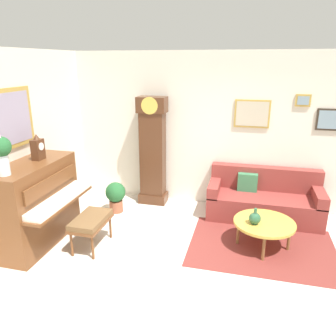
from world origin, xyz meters
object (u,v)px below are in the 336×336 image
(piano_bench, at_px, (91,222))
(couch, at_px, (264,200))
(potted_plant, at_px, (116,195))
(green_jug, at_px, (255,218))
(mantel_clock, at_px, (38,148))
(grandfather_clock, at_px, (153,154))
(coffee_table, at_px, (264,224))
(piano, at_px, (36,203))
(flower_vase, at_px, (1,151))

(piano_bench, distance_m, couch, 2.96)
(potted_plant, bearing_deg, green_jug, -15.76)
(piano_bench, relative_size, green_jug, 2.92)
(mantel_clock, bearing_deg, piano_bench, -9.15)
(grandfather_clock, bearing_deg, coffee_table, -30.00)
(coffee_table, bearing_deg, piano, -168.41)
(coffee_table, bearing_deg, flower_vase, -160.07)
(piano_bench, relative_size, grandfather_clock, 0.34)
(piano, relative_size, flower_vase, 2.48)
(piano_bench, xyz_separation_m, couch, (2.46, 1.65, -0.09))
(potted_plant, bearing_deg, piano, -119.57)
(couch, bearing_deg, grandfather_clock, 176.45)
(mantel_clock, relative_size, potted_plant, 0.68)
(grandfather_clock, distance_m, green_jug, 2.32)
(piano_bench, distance_m, grandfather_clock, 1.91)
(coffee_table, height_order, mantel_clock, mantel_clock)
(grandfather_clock, height_order, coffee_table, grandfather_clock)
(couch, bearing_deg, piano, -152.46)
(piano_bench, distance_m, mantel_clock, 1.31)
(green_jug, relative_size, potted_plant, 0.43)
(couch, height_order, potted_plant, couch)
(grandfather_clock, xyz_separation_m, couch, (2.05, -0.13, -0.65))
(mantel_clock, distance_m, green_jug, 3.28)
(piano_bench, distance_m, coffee_table, 2.51)
(coffee_table, bearing_deg, mantel_clock, -171.77)
(piano, bearing_deg, mantel_clock, 89.19)
(piano_bench, relative_size, flower_vase, 1.21)
(potted_plant, bearing_deg, piano_bench, -84.24)
(couch, distance_m, potted_plant, 2.62)
(piano_bench, bearing_deg, grandfather_clock, 77.00)
(coffee_table, relative_size, green_jug, 3.67)
(piano, bearing_deg, green_jug, 10.34)
(piano, relative_size, green_jug, 6.00)
(flower_vase, bearing_deg, piano, 90.26)
(couch, xyz_separation_m, potted_plant, (-2.58, -0.46, 0.01))
(piano_bench, xyz_separation_m, green_jug, (2.30, 0.51, 0.09))
(piano_bench, bearing_deg, piano, -175.54)
(grandfather_clock, distance_m, mantel_clock, 2.11)
(grandfather_clock, height_order, potted_plant, grandfather_clock)
(piano_bench, distance_m, green_jug, 2.36)
(piano_bench, bearing_deg, coffee_table, 13.95)
(flower_vase, xyz_separation_m, green_jug, (3.13, 1.09, -1.07))
(flower_vase, height_order, green_jug, flower_vase)
(piano, bearing_deg, potted_plant, 60.43)
(piano_bench, bearing_deg, green_jug, 12.42)
(grandfather_clock, distance_m, flower_vase, 2.73)
(piano_bench, bearing_deg, mantel_clock, 170.85)
(couch, distance_m, flower_vase, 4.17)
(green_jug, bearing_deg, potted_plant, 164.24)
(piano_bench, relative_size, coffee_table, 0.80)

